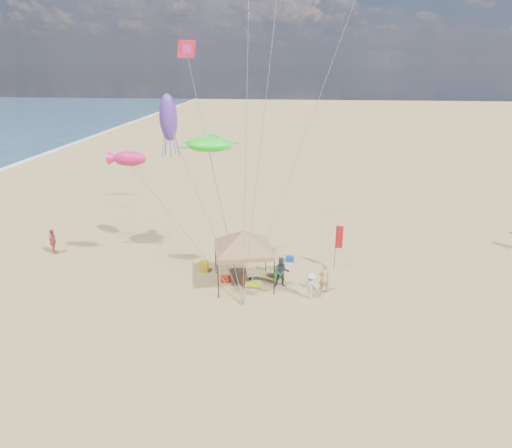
% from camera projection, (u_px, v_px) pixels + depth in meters
% --- Properties ---
extents(ground, '(280.00, 280.00, 0.00)m').
position_uv_depth(ground, '(251.00, 310.00, 24.57)').
color(ground, tan).
rests_on(ground, ground).
extents(canopy_tent, '(6.43, 6.43, 4.07)m').
position_uv_depth(canopy_tent, '(243.00, 233.00, 26.36)').
color(canopy_tent, black).
rests_on(canopy_tent, ground).
extents(feather_flag, '(0.47, 0.07, 3.07)m').
position_uv_depth(feather_flag, '(338.00, 240.00, 28.80)').
color(feather_flag, black).
rests_on(feather_flag, ground).
extents(cooler_red, '(0.54, 0.38, 0.38)m').
position_uv_depth(cooler_red, '(225.00, 279.00, 27.68)').
color(cooler_red, red).
rests_on(cooler_red, ground).
extents(cooler_blue, '(0.54, 0.38, 0.38)m').
position_uv_depth(cooler_blue, '(290.00, 259.00, 30.46)').
color(cooler_blue, '#123C97').
rests_on(cooler_blue, ground).
extents(bag_navy, '(0.69, 0.54, 0.36)m').
position_uv_depth(bag_navy, '(254.00, 280.00, 27.61)').
color(bag_navy, '#0C1C36').
rests_on(bag_navy, ground).
extents(bag_orange, '(0.54, 0.69, 0.36)m').
position_uv_depth(bag_orange, '(233.00, 258.00, 30.65)').
color(bag_orange, '#D4550B').
rests_on(bag_orange, ground).
extents(chair_green, '(0.50, 0.50, 0.70)m').
position_uv_depth(chair_green, '(278.00, 273.00, 28.13)').
color(chair_green, green).
rests_on(chair_green, ground).
extents(chair_yellow, '(0.50, 0.50, 0.70)m').
position_uv_depth(chair_yellow, '(204.00, 266.00, 29.00)').
color(chair_yellow, yellow).
rests_on(chair_yellow, ground).
extents(crate_grey, '(0.34, 0.30, 0.28)m').
position_uv_depth(crate_grey, '(253.00, 292.00, 26.20)').
color(crate_grey, gray).
rests_on(crate_grey, ground).
extents(beach_cart, '(0.90, 0.50, 0.24)m').
position_uv_depth(beach_cart, '(253.00, 284.00, 27.06)').
color(beach_cart, '#E6FF1C').
rests_on(beach_cart, ground).
extents(person_near_a, '(0.83, 0.73, 1.92)m').
position_uv_depth(person_near_a, '(324.00, 278.00, 26.16)').
color(person_near_a, tan).
rests_on(person_near_a, ground).
extents(person_near_b, '(1.03, 0.86, 1.92)m').
position_uv_depth(person_near_b, '(282.00, 272.00, 26.83)').
color(person_near_b, '#313744').
rests_on(person_near_b, ground).
extents(person_near_c, '(1.19, 0.96, 1.60)m').
position_uv_depth(person_near_c, '(311.00, 286.00, 25.57)').
color(person_near_c, beige).
rests_on(person_near_c, ground).
extents(person_far_a, '(0.67, 1.15, 1.85)m').
position_uv_depth(person_far_a, '(53.00, 241.00, 31.51)').
color(person_far_a, '#B04E43').
rests_on(person_far_a, ground).
extents(turtle_kite, '(2.77, 2.24, 0.91)m').
position_uv_depth(turtle_kite, '(209.00, 145.00, 27.29)').
color(turtle_kite, '#1EFF1F').
rests_on(turtle_kite, ground).
extents(fish_kite, '(2.13, 1.18, 0.91)m').
position_uv_depth(fish_kite, '(130.00, 159.00, 26.81)').
color(fish_kite, '#E11A6C').
rests_on(fish_kite, ground).
extents(squid_kite, '(1.27, 1.27, 2.94)m').
position_uv_depth(squid_kite, '(168.00, 117.00, 27.96)').
color(squid_kite, '#5931A2').
rests_on(squid_kite, ground).
extents(stunt_kite_pink, '(1.48, 1.29, 1.26)m').
position_uv_depth(stunt_kite_pink, '(186.00, 49.00, 33.70)').
color(stunt_kite_pink, '#FF2044').
rests_on(stunt_kite_pink, ground).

